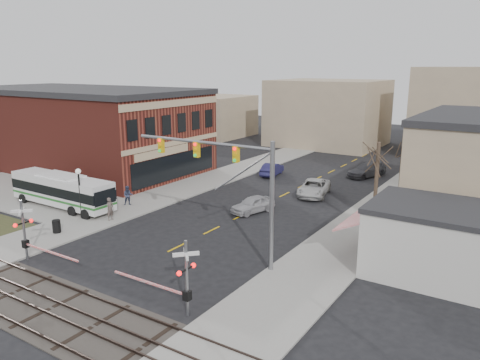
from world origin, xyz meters
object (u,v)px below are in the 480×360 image
(pedestrian_near, at_px, (110,209))
(car_c, at_px, (314,188))
(rr_crossing_east, at_px, (180,277))
(car_a, at_px, (253,204))
(car_b, at_px, (272,169))
(traffic_signal_mast, at_px, (232,174))
(rr_crossing_west, at_px, (28,232))
(pedestrian_far, at_px, (128,195))
(transit_bus, at_px, (62,190))
(street_lamp, at_px, (79,183))
(car_d, at_px, (366,170))
(trash_bin, at_px, (57,226))

(pedestrian_near, bearing_deg, car_c, -36.94)
(car_c, bearing_deg, rr_crossing_east, -94.18)
(car_a, distance_m, car_b, 13.99)
(traffic_signal_mast, bearing_deg, rr_crossing_west, -147.01)
(rr_crossing_west, distance_m, pedestrian_far, 12.53)
(transit_bus, bearing_deg, pedestrian_far, 37.41)
(car_a, relative_size, car_b, 0.95)
(street_lamp, bearing_deg, rr_crossing_west, -60.49)
(rr_crossing_east, relative_size, car_d, 1.08)
(traffic_signal_mast, distance_m, street_lamp, 15.21)
(trash_bin, bearing_deg, street_lamp, 111.19)
(car_a, distance_m, car_c, 8.05)
(rr_crossing_east, relative_size, pedestrian_near, 3.03)
(traffic_signal_mast, distance_m, rr_crossing_west, 13.41)
(rr_crossing_east, xyz_separation_m, car_c, (-3.42, 24.03, -1.22))
(car_a, bearing_deg, pedestrian_near, -118.89)
(rr_crossing_west, distance_m, car_d, 36.23)
(traffic_signal_mast, xyz_separation_m, pedestrian_far, (-14.37, 4.96, -4.77))
(trash_bin, xyz_separation_m, car_d, (13.47, 30.57, 0.15))
(pedestrian_near, height_order, pedestrian_far, pedestrian_near)
(car_d, bearing_deg, traffic_signal_mast, -67.59)
(traffic_signal_mast, distance_m, trash_bin, 14.91)
(traffic_signal_mast, xyz_separation_m, car_b, (-9.45, 22.42, -5.05))
(trash_bin, height_order, pedestrian_far, pedestrian_far)
(car_d, xyz_separation_m, pedestrian_far, (-14.17, -22.66, 0.24))
(traffic_signal_mast, distance_m, car_a, 11.52)
(pedestrian_far, bearing_deg, car_c, 0.75)
(car_a, xyz_separation_m, car_b, (-5.29, 12.95, 0.01))
(traffic_signal_mast, xyz_separation_m, street_lamp, (-14.96, 0.37, -2.69))
(transit_bus, xyz_separation_m, car_c, (16.87, 15.69, -0.87))
(rr_crossing_west, height_order, street_lamp, street_lamp)
(transit_bus, height_order, rr_crossing_west, rr_crossing_west)
(pedestrian_far, bearing_deg, rr_crossing_west, -117.29)
(traffic_signal_mast, bearing_deg, transit_bus, 175.34)
(rr_crossing_west, xyz_separation_m, trash_bin, (-2.89, 4.06, -1.37))
(traffic_signal_mast, relative_size, rr_crossing_west, 1.85)
(rr_crossing_west, xyz_separation_m, car_c, (8.80, 24.23, -1.22))
(street_lamp, height_order, car_b, street_lamp)
(car_c, bearing_deg, trash_bin, -132.38)
(trash_bin, relative_size, pedestrian_near, 0.52)
(transit_bus, distance_m, street_lamp, 4.31)
(street_lamp, bearing_deg, rr_crossing_east, -23.64)
(rr_crossing_west, bearing_deg, car_a, 68.10)
(transit_bus, relative_size, rr_crossing_east, 1.97)
(traffic_signal_mast, xyz_separation_m, trash_bin, (-13.68, -2.95, -5.16))
(rr_crossing_east, xyz_separation_m, car_b, (-10.89, 29.23, -1.26))
(rr_crossing_east, relative_size, car_b, 1.29)
(rr_crossing_east, distance_m, pedestrian_near, 16.18)
(transit_bus, xyz_separation_m, rr_crossing_west, (8.06, -8.54, 0.35))
(pedestrian_near, bearing_deg, rr_crossing_west, -171.32)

